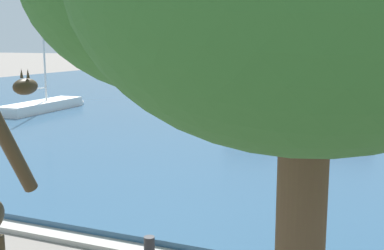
{
  "coord_description": "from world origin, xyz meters",
  "views": [
    {
      "loc": [
        6.0,
        -2.9,
        4.68
      ],
      "look_at": [
        0.38,
        10.39,
        2.2
      ],
      "focal_mm": 45.93,
      "sensor_mm": 36.0,
      "label": 1
    }
  ],
  "objects_px": {
    "sailboat_white": "(49,107)",
    "sailboat_green": "(237,80)",
    "mooring_bollard": "(149,248)",
    "sailboat_black": "(226,92)"
  },
  "relations": [
    {
      "from": "sailboat_black",
      "to": "sailboat_green",
      "type": "xyz_separation_m",
      "value": [
        -3.42,
        13.61,
        -0.08
      ]
    },
    {
      "from": "sailboat_green",
      "to": "mooring_bollard",
      "type": "bearing_deg",
      "value": -74.7
    },
    {
      "from": "sailboat_black",
      "to": "sailboat_white",
      "type": "height_order",
      "value": "sailboat_black"
    },
    {
      "from": "sailboat_black",
      "to": "sailboat_white",
      "type": "bearing_deg",
      "value": -121.83
    },
    {
      "from": "sailboat_black",
      "to": "sailboat_green",
      "type": "distance_m",
      "value": 14.04
    },
    {
      "from": "sailboat_white",
      "to": "sailboat_black",
      "type": "bearing_deg",
      "value": 58.17
    },
    {
      "from": "sailboat_white",
      "to": "sailboat_green",
      "type": "bearing_deg",
      "value": 80.44
    },
    {
      "from": "sailboat_white",
      "to": "mooring_bollard",
      "type": "height_order",
      "value": "sailboat_white"
    },
    {
      "from": "sailboat_green",
      "to": "mooring_bollard",
      "type": "xyz_separation_m",
      "value": [
        11.71,
        -42.83,
        -0.17
      ]
    },
    {
      "from": "sailboat_white",
      "to": "sailboat_green",
      "type": "height_order",
      "value": "sailboat_green"
    }
  ]
}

